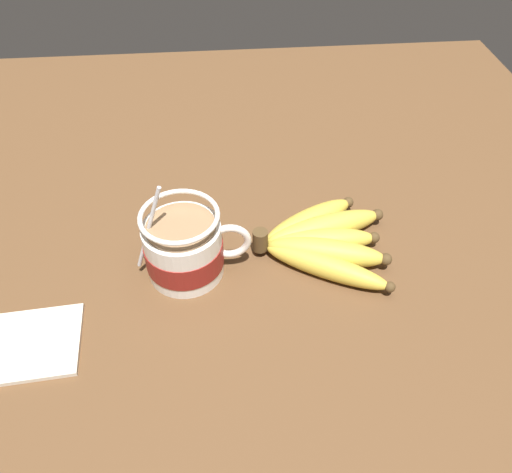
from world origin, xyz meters
The scene contains 4 objects.
table centered at (0.00, 0.00, 1.63)cm, with size 124.63×124.63×3.25cm.
coffee_mug centered at (-3.67, -2.01, 7.30)cm, with size 14.48×9.78×13.89cm.
banana_bunch centered at (14.05, 0.07, 4.97)cm, with size 18.57×18.47×4.05cm.
napkin centered at (-22.44, -12.03, 3.55)cm, with size 14.19×10.45×0.60cm.
Camera 1 is at (1.35, -45.27, 51.64)cm, focal length 35.00 mm.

